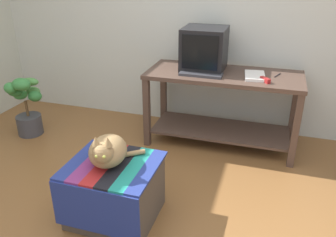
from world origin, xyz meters
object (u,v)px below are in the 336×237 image
(book, at_px, (255,76))
(cat, at_px, (108,151))
(keyboard, at_px, (201,74))
(potted_plant, at_px, (27,107))
(stapler, at_px, (265,80))
(tv_monitor, at_px, (204,49))
(desk, at_px, (222,96))
(ottoman_with_blanket, at_px, (114,191))

(book, distance_m, cat, 1.60)
(keyboard, bearing_deg, potted_plant, -170.66)
(keyboard, height_order, stapler, stapler)
(tv_monitor, relative_size, potted_plant, 0.64)
(desk, relative_size, stapler, 13.48)
(cat, bearing_deg, stapler, 39.40)
(ottoman_with_blanket, relative_size, stapler, 5.66)
(tv_monitor, height_order, potted_plant, tv_monitor)
(desk, distance_m, tv_monitor, 0.49)
(keyboard, xyz_separation_m, stapler, (0.58, -0.02, 0.01))
(stapler, bearing_deg, desk, 117.46)
(cat, distance_m, stapler, 1.56)
(ottoman_with_blanket, bearing_deg, cat, -155.66)
(book, xyz_separation_m, ottoman_with_blanket, (-0.82, -1.33, -0.54))
(potted_plant, distance_m, stapler, 2.44)
(cat, bearing_deg, potted_plant, 133.72)
(ottoman_with_blanket, bearing_deg, keyboard, 74.76)
(cat, bearing_deg, keyboard, 60.89)
(desk, bearing_deg, stapler, -22.94)
(tv_monitor, height_order, book, tv_monitor)
(keyboard, bearing_deg, desk, 36.01)
(desk, bearing_deg, potted_plant, -168.03)
(cat, relative_size, stapler, 3.71)
(book, xyz_separation_m, cat, (-0.84, -1.34, -0.21))
(keyboard, xyz_separation_m, ottoman_with_blanket, (-0.34, -1.23, -0.53))
(keyboard, height_order, potted_plant, keyboard)
(desk, distance_m, keyboard, 0.35)
(ottoman_with_blanket, xyz_separation_m, cat, (-0.02, -0.01, 0.33))
(ottoman_with_blanket, distance_m, stapler, 1.62)
(desk, height_order, keyboard, keyboard)
(desk, xyz_separation_m, book, (0.29, -0.04, 0.25))
(book, bearing_deg, potted_plant, -176.98)
(desk, relative_size, cat, 3.63)
(keyboard, bearing_deg, cat, -106.18)
(tv_monitor, relative_size, ottoman_with_blanket, 0.68)
(stapler, bearing_deg, potted_plant, 146.62)
(desk, bearing_deg, tv_monitor, 161.42)
(desk, relative_size, tv_monitor, 3.50)
(desk, distance_m, book, 0.39)
(desk, xyz_separation_m, cat, (-0.55, -1.39, 0.04))
(tv_monitor, bearing_deg, stapler, -21.41)
(desk, relative_size, ottoman_with_blanket, 2.38)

